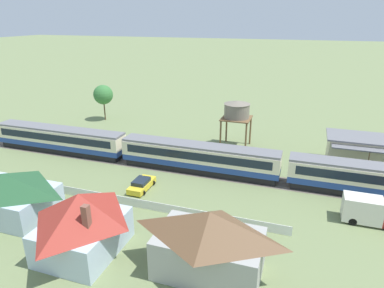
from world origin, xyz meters
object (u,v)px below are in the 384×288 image
cottage_dark_green_roof_2 (7,193)px  yard_tree_0 (103,95)px  station_building (364,152)px  delivery_truck_red (369,211)px  passenger_train (200,157)px  water_tower (237,110)px  cottage_brown_roof (209,242)px  parked_car_yellow (142,184)px  cottage_red_roof (82,222)px

cottage_dark_green_roof_2 → yard_tree_0: (-9.82, 34.37, 2.81)m
station_building → delivery_truck_red: station_building is taller
passenger_train → water_tower: (2.52, 11.04, 3.90)m
passenger_train → cottage_brown_roof: bearing=-70.5°
station_building → delivery_truck_red: size_ratio=1.92×
passenger_train → parked_car_yellow: size_ratio=15.14×
water_tower → yard_tree_0: bearing=167.0°
passenger_train → delivery_truck_red: (20.02, -6.28, -0.79)m
station_building → yard_tree_0: size_ratio=1.43×
cottage_brown_roof → water_tower: bearing=97.8°
passenger_train → parked_car_yellow: bearing=-126.5°
yard_tree_0 → water_tower: bearing=-13.0°
station_building → yard_tree_0: (-47.29, 8.56, 3.04)m
parked_car_yellow → yard_tree_0: bearing=40.0°
passenger_train → cottage_red_roof: (-4.84, -19.52, 0.83)m
delivery_truck_red → yard_tree_0: size_ratio=0.75×
station_building → cottage_red_roof: 38.69m
water_tower → cottage_brown_roof: bearing=-82.2°
water_tower → cottage_red_roof: (-7.35, -30.56, -3.08)m
passenger_train → cottage_red_roof: 20.13m
cottage_brown_roof → cottage_dark_green_roof_2: bearing=175.6°
yard_tree_0 → parked_car_yellow: bearing=-50.1°
cottage_brown_roof → delivery_truck_red: bearing=42.3°
station_building → delivery_truck_red: (-1.20, -15.35, -0.82)m
water_tower → parked_car_yellow: bearing=-113.2°
yard_tree_0 → passenger_train: bearing=-34.1°
parked_car_yellow → delivery_truck_red: size_ratio=0.82×
parked_car_yellow → delivery_truck_red: delivery_truck_red is taller
cottage_red_roof → delivery_truck_red: 28.21m
passenger_train → cottage_brown_roof: (6.56, -18.50, 0.76)m
water_tower → station_building: bearing=-6.0°
passenger_train → yard_tree_0: yard_tree_0 is taller
parked_car_yellow → yard_tree_0: 32.68m
station_building → cottage_dark_green_roof_2: size_ratio=1.01×
cottage_dark_green_roof_2 → parked_car_yellow: cottage_dark_green_roof_2 is taller
cottage_dark_green_roof_2 → yard_tree_0: bearing=105.9°
parked_car_yellow → yard_tree_0: (-20.77, 24.81, 4.63)m
delivery_truck_red → water_tower: bearing=135.3°
cottage_red_roof → yard_tree_0: 42.85m
passenger_train → cottage_dark_green_roof_2: size_ratio=6.57×
yard_tree_0 → cottage_red_roof: bearing=-60.2°
parked_car_yellow → cottage_red_roof: bearing=-177.7°
cottage_red_roof → delivery_truck_red: bearing=28.1°
water_tower → cottage_dark_green_roof_2: 33.73m
station_building → parked_car_yellow: 31.15m
water_tower → delivery_truck_red: 25.06m
station_building → cottage_red_roof: bearing=-132.3°
cottage_red_roof → yard_tree_0: bearing=119.8°
cottage_dark_green_roof_2 → water_tower: bearing=55.9°
cottage_red_roof → cottage_brown_roof: (11.40, 1.02, -0.07)m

